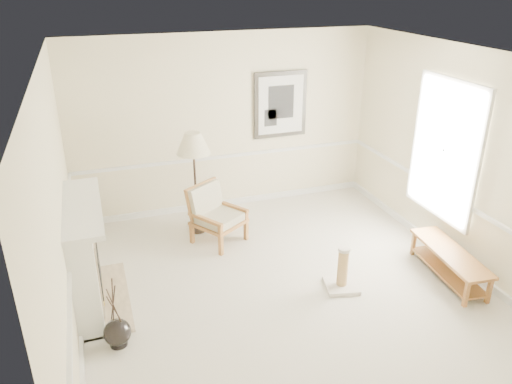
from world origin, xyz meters
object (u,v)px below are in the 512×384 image
armchair (214,212)px  floor_lamp (193,146)px  floor_vase (117,333)px  bench (449,260)px  scratching_post (342,275)px

armchair → floor_lamp: bearing=83.8°
floor_vase → bench: (4.25, -0.06, 0.10)m
armchair → floor_vase: bearing=-162.6°
floor_lamp → bench: (2.85, -2.35, -1.13)m
bench → scratching_post: (-1.44, 0.24, -0.08)m
floor_vase → bench: size_ratio=0.62×
floor_vase → scratching_post: 2.81m
armchair → floor_lamp: 1.01m
armchair → scratching_post: armchair is taller
floor_vase → floor_lamp: (1.40, 2.29, 1.23)m
floor_vase → floor_lamp: size_ratio=0.54×
floor_vase → scratching_post: bearing=3.7°
floor_vase → armchair: (1.58, 1.94, 0.30)m
armchair → bench: bearing=-70.2°
bench → scratching_post: size_ratio=2.41×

